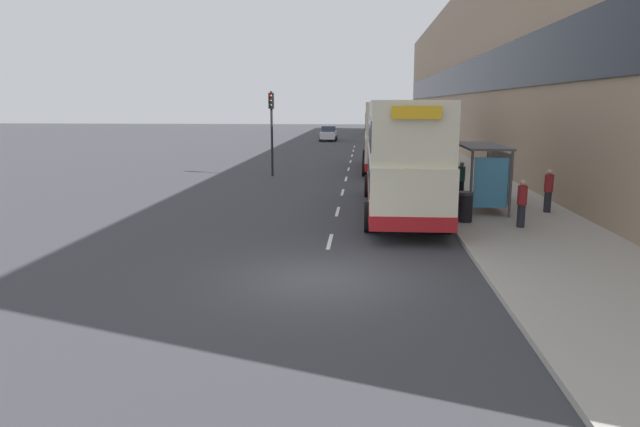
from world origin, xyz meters
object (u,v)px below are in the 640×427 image
(traffic_light_far_kerb, at_px, (272,119))
(car_2, at_px, (329,133))
(car_0, at_px, (372,128))
(car_1, at_px, (378,136))
(double_decker_bus_near, at_px, (402,154))
(pedestrian_3, at_px, (509,179))
(pedestrian_1, at_px, (461,180))
(double_decker_bus_ahead, at_px, (385,134))
(pedestrian_at_shelter, at_px, (548,190))
(bus_shelter, at_px, (487,165))
(pedestrian_2, at_px, (522,203))
(litter_bin, at_px, (465,207))

(traffic_light_far_kerb, bearing_deg, car_2, 87.90)
(car_0, height_order, car_1, car_1)
(double_decker_bus_near, height_order, pedestrian_3, double_decker_bus_near)
(car_1, relative_size, pedestrian_1, 2.69)
(double_decker_bus_ahead, distance_m, pedestrian_at_shelter, 16.19)
(bus_shelter, xyz_separation_m, car_0, (-3.72, 61.09, -1.04))
(car_1, height_order, pedestrian_2, car_1)
(bus_shelter, xyz_separation_m, pedestrian_1, (-0.53, 2.53, -0.92))
(car_0, relative_size, pedestrian_at_shelter, 2.43)
(car_2, xyz_separation_m, pedestrian_1, (8.42, -41.65, 0.10))
(car_2, relative_size, litter_bin, 4.30)
(car_1, xyz_separation_m, pedestrian_at_shelter, (5.56, -39.62, 0.09))
(pedestrian_1, relative_size, pedestrian_3, 0.94)
(pedestrian_1, xyz_separation_m, litter_bin, (-0.69, -5.11, -0.29))
(pedestrian_3, xyz_separation_m, litter_bin, (-2.70, -5.08, -0.33))
(double_decker_bus_ahead, distance_m, traffic_light_far_kerb, 7.78)
(double_decker_bus_near, bearing_deg, traffic_light_far_kerb, 121.68)
(double_decker_bus_ahead, relative_size, pedestrian_2, 7.07)
(pedestrian_3, bearing_deg, car_2, 104.05)
(double_decker_bus_ahead, distance_m, car_1, 24.55)
(pedestrian_at_shelter, bearing_deg, litter_bin, -149.12)
(bus_shelter, distance_m, double_decker_bus_near, 3.34)
(double_decker_bus_near, bearing_deg, pedestrian_at_shelter, -1.84)
(car_0, relative_size, car_2, 0.89)
(pedestrian_1, bearing_deg, litter_bin, -97.70)
(pedestrian_at_shelter, distance_m, traffic_light_far_kerb, 16.95)
(pedestrian_at_shelter, bearing_deg, pedestrian_2, -121.31)
(pedestrian_at_shelter, xyz_separation_m, pedestrian_3, (-0.74, 3.02, 0.02))
(pedestrian_at_shelter, bearing_deg, car_2, 104.04)
(pedestrian_at_shelter, bearing_deg, car_1, 97.99)
(double_decker_bus_near, xyz_separation_m, pedestrian_at_shelter, (5.52, -0.18, -1.30))
(bus_shelter, relative_size, pedestrian_2, 2.62)
(car_0, height_order, pedestrian_2, pedestrian_2)
(car_0, xyz_separation_m, pedestrian_at_shelter, (5.94, -61.61, 0.14))
(pedestrian_1, distance_m, pedestrian_2, 5.98)
(bus_shelter, xyz_separation_m, litter_bin, (-1.22, -2.58, -1.21))
(car_1, relative_size, traffic_light_far_kerb, 0.87)
(pedestrian_2, bearing_deg, pedestrian_1, 99.88)
(double_decker_bus_near, xyz_separation_m, double_decker_bus_ahead, (-0.16, 14.93, -0.00))
(pedestrian_1, height_order, litter_bin, pedestrian_1)
(double_decker_bus_near, height_order, car_2, double_decker_bus_near)
(pedestrian_1, xyz_separation_m, pedestrian_2, (1.03, -5.89, 0.00))
(bus_shelter, xyz_separation_m, pedestrian_at_shelter, (2.22, -0.52, -0.89))
(double_decker_bus_ahead, bearing_deg, pedestrian_2, -77.60)
(pedestrian_at_shelter, distance_m, pedestrian_1, 4.11)
(double_decker_bus_ahead, xyz_separation_m, traffic_light_far_kerb, (-6.72, -3.79, 1.03))
(double_decker_bus_near, distance_m, car_0, 61.45)
(car_2, bearing_deg, double_decker_bus_ahead, 100.53)
(car_2, distance_m, pedestrian_3, 42.96)
(car_2, distance_m, pedestrian_1, 42.49)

